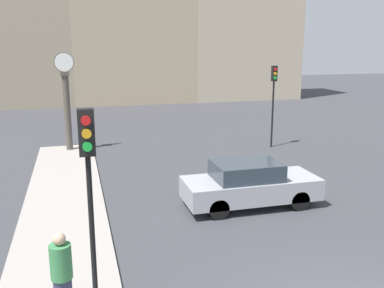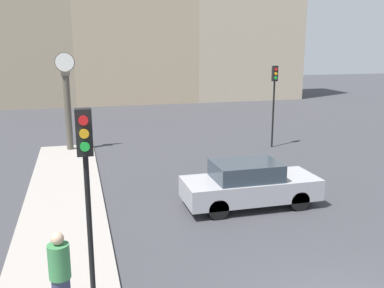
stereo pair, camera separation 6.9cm
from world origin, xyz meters
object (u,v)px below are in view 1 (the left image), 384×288
traffic_light_near (89,180)px  pedestrian_green_hoodie (62,274)px  sedan_car (250,184)px  traffic_light_far (274,90)px  street_clock (67,102)px

traffic_light_near → pedestrian_green_hoodie: 2.36m
traffic_light_near → pedestrian_green_hoodie: traffic_light_near is taller
sedan_car → traffic_light_far: (4.32, 7.35, 2.19)m
traffic_light_far → pedestrian_green_hoodie: bearing=-130.4°
pedestrian_green_hoodie → traffic_light_near: bearing=-56.8°
sedan_car → traffic_light_near: traffic_light_near is taller
street_clock → pedestrian_green_hoodie: street_clock is taller
sedan_car → street_clock: size_ratio=0.93×
traffic_light_near → pedestrian_green_hoodie: bearing=123.2°
traffic_light_near → traffic_light_far: bearing=53.3°
traffic_light_near → traffic_light_far: traffic_light_near is taller
traffic_light_near → pedestrian_green_hoodie: size_ratio=2.46×
traffic_light_far → sedan_car: bearing=-120.5°
traffic_light_near → street_clock: street_clock is taller
sedan_car → traffic_light_near: 7.80m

